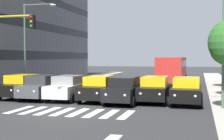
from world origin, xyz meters
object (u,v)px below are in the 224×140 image
object	(u,v)px
car_0	(187,90)
bus_behind_traffic	(172,68)
car_3	(99,88)
street_lamp_left	(213,28)
street_lamp_right	(30,37)
car_2	(124,90)
car_6	(21,86)
car_4	(68,88)
car_1	(155,89)
car_5	(42,87)

from	to	relation	value
car_0	bus_behind_traffic	distance (m)	14.72
bus_behind_traffic	car_3	bearing A→B (deg)	75.54
street_lamp_left	street_lamp_right	world-z (taller)	street_lamp_right
car_2	car_6	xyz separation A→B (m)	(7.93, -0.73, 0.00)
car_0	car_2	bearing A→B (deg)	9.17
car_2	car_6	bearing A→B (deg)	-5.24
car_4	street_lamp_right	world-z (taller)	street_lamp_right
car_1	bus_behind_traffic	world-z (taller)	bus_behind_traffic
car_1	car_4	size ratio (longest dim) A/B	1.00
car_3	car_4	bearing A→B (deg)	0.35
street_lamp_left	car_6	bearing A→B (deg)	-9.24
car_4	car_6	distance (m)	3.79
street_lamp_left	car_1	bearing A→B (deg)	-34.94
car_1	street_lamp_left	distance (m)	5.75
car_2	car_4	world-z (taller)	same
car_1	bus_behind_traffic	xyz separation A→B (m)	(0.00, -14.15, 0.97)
car_4	car_5	bearing A→B (deg)	2.15
car_0	car_1	world-z (taller)	same
car_6	car_1	bearing A→B (deg)	-178.23
car_5	bus_behind_traffic	distance (m)	16.76
bus_behind_traffic	street_lamp_left	bearing A→B (deg)	102.04
car_2	car_3	world-z (taller)	same
car_5	street_lamp_left	world-z (taller)	street_lamp_left
street_lamp_left	street_lamp_right	xyz separation A→B (m)	(15.11, -6.54, 0.10)
car_1	bus_behind_traffic	distance (m)	14.18
street_lamp_right	car_6	bearing A→B (deg)	111.80
car_1	street_lamp_left	bearing A→B (deg)	145.06
street_lamp_left	car_5	bearing A→B (deg)	-9.48
car_5	street_lamp_left	bearing A→B (deg)	170.52
car_1	car_6	bearing A→B (deg)	1.77
car_0	car_6	world-z (taller)	same
car_6	street_lamp_right	bearing A→B (deg)	-68.20
car_0	car_4	world-z (taller)	same
street_lamp_left	bus_behind_traffic	bearing A→B (deg)	-77.96
car_2	car_6	size ratio (longest dim) A/B	1.00
car_1	street_lamp_right	world-z (taller)	street_lamp_right
car_1	street_lamp_left	size ratio (longest dim) A/B	0.61
car_0	car_4	distance (m)	8.10
car_5	car_4	bearing A→B (deg)	-177.85
street_lamp_right	car_1	bearing A→B (deg)	160.65
car_6	street_lamp_left	xyz separation A→B (m)	(-13.36, 2.17, 3.78)
street_lamp_left	car_3	bearing A→B (deg)	-15.40
car_0	bus_behind_traffic	xyz separation A→B (m)	(2.07, -14.54, 0.97)
car_2	car_1	bearing A→B (deg)	-151.38
car_4	car_6	size ratio (longest dim) A/B	1.00
car_1	car_2	xyz separation A→B (m)	(1.89, 1.03, 0.00)
car_0	car_2	world-z (taller)	same
car_6	car_0	bearing A→B (deg)	179.58
car_0	street_lamp_right	world-z (taller)	street_lamp_right
bus_behind_traffic	street_lamp_left	distance (m)	17.23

